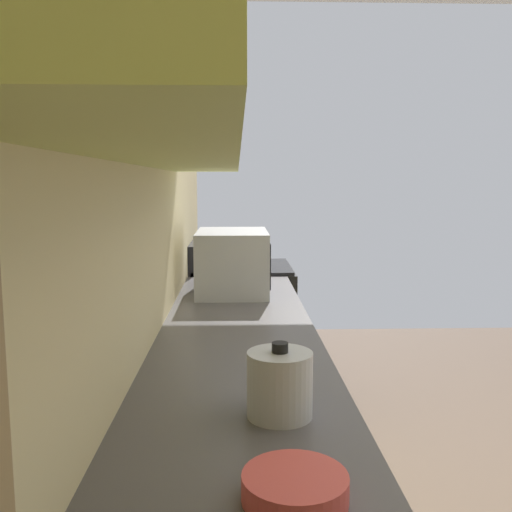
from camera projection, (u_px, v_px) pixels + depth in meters
The scene contains 6 objects.
wall_back at pixel (133, 210), 1.92m from camera, with size 4.50×0.12×2.77m, color beige.
upper_cabinets at pixel (181, 58), 1.46m from camera, with size 2.45×0.31×0.55m.
oven_range at pixel (242, 333), 3.73m from camera, with size 0.67×0.68×1.09m.
microwave at pixel (233, 262), 2.86m from camera, with size 0.51×0.37×0.32m.
bowl at pixel (295, 486), 0.99m from camera, with size 0.19×0.19×0.05m.
kettle at pixel (280, 384), 1.34m from camera, with size 0.22×0.16×0.18m.
Camera 1 is at (-1.94, 1.34, 1.48)m, focal length 38.98 mm.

